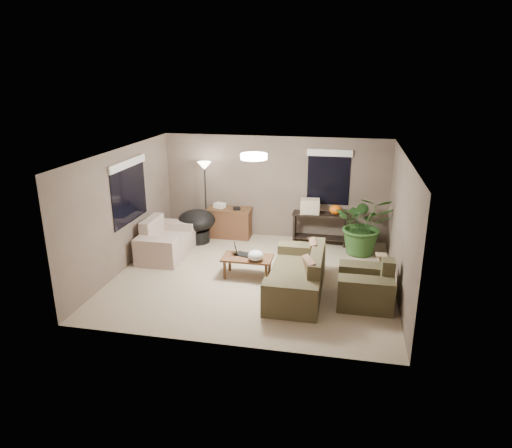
% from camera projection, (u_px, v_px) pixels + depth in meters
% --- Properties ---
extents(room_shell, '(5.50, 5.50, 5.50)m').
position_uv_depth(room_shell, '(254.00, 217.00, 8.86)').
color(room_shell, tan).
rests_on(room_shell, ground).
extents(main_sofa, '(0.95, 2.20, 0.85)m').
position_uv_depth(main_sofa, '(299.00, 277.00, 8.50)').
color(main_sofa, '#453F29').
rests_on(main_sofa, ground).
extents(throw_pillows, '(0.38, 1.39, 0.47)m').
position_uv_depth(throw_pillows, '(313.00, 261.00, 8.34)').
color(throw_pillows, '#8C7251').
rests_on(throw_pillows, main_sofa).
extents(loveseat, '(0.90, 1.60, 0.85)m').
position_uv_depth(loveseat, '(166.00, 242.00, 10.26)').
color(loveseat, beige).
rests_on(loveseat, ground).
extents(armchair, '(0.95, 1.00, 0.85)m').
position_uv_depth(armchair, '(366.00, 287.00, 8.10)').
color(armchair, brown).
rests_on(armchair, ground).
extents(coffee_table, '(1.00, 0.55, 0.42)m').
position_uv_depth(coffee_table, '(247.00, 260.00, 9.13)').
color(coffee_table, brown).
rests_on(coffee_table, ground).
extents(laptop, '(0.42, 0.32, 0.24)m').
position_uv_depth(laptop, '(240.00, 252.00, 9.22)').
color(laptop, black).
rests_on(laptop, coffee_table).
extents(plastic_bag, '(0.35, 0.33, 0.21)m').
position_uv_depth(plastic_bag, '(256.00, 256.00, 8.90)').
color(plastic_bag, white).
rests_on(plastic_bag, coffee_table).
extents(desk, '(1.10, 0.50, 0.75)m').
position_uv_depth(desk, '(230.00, 223.00, 11.35)').
color(desk, brown).
rests_on(desk, ground).
extents(desk_papers, '(0.72, 0.32, 0.12)m').
position_uv_depth(desk_papers, '(223.00, 206.00, 11.24)').
color(desk_papers, silver).
rests_on(desk_papers, desk).
extents(console_table, '(1.30, 0.40, 0.75)m').
position_uv_depth(console_table, '(320.00, 226.00, 10.91)').
color(console_table, black).
rests_on(console_table, ground).
extents(pumpkin, '(0.35, 0.35, 0.23)m').
position_uv_depth(pumpkin, '(335.00, 210.00, 10.72)').
color(pumpkin, orange).
rests_on(pumpkin, console_table).
extents(cardboard_box, '(0.47, 0.37, 0.34)m').
position_uv_depth(cardboard_box, '(310.00, 206.00, 10.81)').
color(cardboard_box, beige).
rests_on(cardboard_box, console_table).
extents(papasan_chair, '(1.20, 1.20, 0.80)m').
position_uv_depth(papasan_chair, '(197.00, 224.00, 11.00)').
color(papasan_chair, black).
rests_on(papasan_chair, ground).
extents(floor_lamp, '(0.32, 0.32, 1.91)m').
position_uv_depth(floor_lamp, '(205.00, 175.00, 10.92)').
color(floor_lamp, black).
rests_on(floor_lamp, ground).
extents(ceiling_fixture, '(0.50, 0.50, 0.10)m').
position_uv_depth(ceiling_fixture, '(254.00, 157.00, 8.48)').
color(ceiling_fixture, white).
rests_on(ceiling_fixture, room_shell).
extents(houseplant, '(1.26, 1.40, 1.09)m').
position_uv_depth(houseplant, '(364.00, 231.00, 10.24)').
color(houseplant, '#2D5923').
rests_on(houseplant, ground).
extents(cat_scratching_post, '(0.32, 0.32, 0.50)m').
position_uv_depth(cat_scratching_post, '(380.00, 268.00, 9.12)').
color(cat_scratching_post, tan).
rests_on(cat_scratching_post, ground).
extents(window_left, '(0.05, 1.56, 1.33)m').
position_uv_depth(window_left, '(129.00, 181.00, 9.48)').
color(window_left, black).
rests_on(window_left, room_shell).
extents(window_back, '(1.06, 0.05, 1.33)m').
position_uv_depth(window_back, '(329.00, 168.00, 10.75)').
color(window_back, black).
rests_on(window_back, room_shell).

